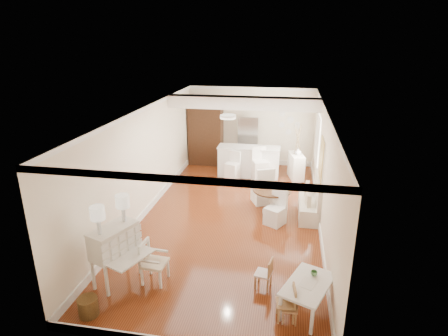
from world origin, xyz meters
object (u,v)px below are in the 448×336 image
(kids_table, at_px, (307,297))
(pantry_cabinet, at_px, (206,133))
(secretary_bureau, at_px, (116,255))
(slip_chair_far, at_px, (262,185))
(bar_stool_right, at_px, (260,165))
(kids_chair_c, at_px, (290,307))
(dining_table, at_px, (272,201))
(slip_chair_near, at_px, (275,208))
(kids_chair_b, at_px, (263,273))
(sideboard, at_px, (296,166))
(breakfast_counter, at_px, (249,162))
(wicker_basket, at_px, (88,307))
(kids_chair_a, at_px, (286,303))
(bar_stool_left, at_px, (232,167))
(gustavian_armchair, at_px, (155,262))
(fridge, at_px, (258,143))

(kids_table, xyz_separation_m, pantry_cabinet, (-3.44, 7.45, 0.88))
(secretary_bureau, bearing_deg, slip_chair_far, 81.46)
(slip_chair_far, xyz_separation_m, bar_stool_right, (-0.20, 1.57, 0.03))
(kids_chair_c, distance_m, dining_table, 4.02)
(kids_table, relative_size, kids_chair_c, 2.02)
(slip_chair_near, bearing_deg, kids_chair_b, -62.06)
(secretary_bureau, xyz_separation_m, sideboard, (3.37, 6.28, -0.17))
(slip_chair_near, distance_m, breakfast_counter, 3.47)
(secretary_bureau, distance_m, kids_chair_b, 2.79)
(slip_chair_far, height_order, sideboard, slip_chair_far)
(wicker_basket, distance_m, kids_chair_a, 3.30)
(slip_chair_far, distance_m, pantry_cabinet, 3.95)
(wicker_basket, height_order, pantry_cabinet, pantry_cabinet)
(slip_chair_far, relative_size, bar_stool_left, 1.10)
(kids_table, xyz_separation_m, breakfast_counter, (-1.74, 6.37, 0.24))
(gustavian_armchair, xyz_separation_m, wicker_basket, (-0.79, -1.09, -0.25))
(slip_chair_far, distance_m, bar_stool_right, 1.58)
(kids_table, distance_m, bar_stool_left, 6.24)
(kids_table, height_order, kids_chair_a, kids_chair_a)
(kids_chair_a, bearing_deg, slip_chair_far, -178.20)
(wicker_basket, distance_m, slip_chair_near, 4.84)
(kids_table, height_order, slip_chair_far, slip_chair_far)
(wicker_basket, distance_m, kids_chair_b, 3.11)
(bar_stool_left, distance_m, pantry_cabinet, 2.15)
(kids_chair_a, bearing_deg, pantry_cabinet, -165.78)
(kids_table, distance_m, kids_chair_a, 0.46)
(kids_chair_b, xyz_separation_m, bar_stool_right, (-0.54, 5.39, 0.26))
(kids_table, distance_m, kids_chair_b, 0.92)
(wicker_basket, xyz_separation_m, slip_chair_near, (2.92, 3.84, 0.28))
(gustavian_armchair, xyz_separation_m, pantry_cabinet, (-0.61, 7.14, 0.73))
(gustavian_armchair, bearing_deg, bar_stool_right, -11.06)
(dining_table, xyz_separation_m, sideboard, (0.64, 2.79, 0.07))
(kids_chair_b, xyz_separation_m, slip_chair_far, (-0.33, 3.83, 0.23))
(dining_table, bearing_deg, sideboard, 77.09)
(kids_chair_a, distance_m, slip_chair_far, 4.67)
(dining_table, relative_size, fridge, 0.56)
(bar_stool_left, bearing_deg, slip_chair_near, -41.97)
(slip_chair_far, distance_m, breakfast_counter, 2.14)
(secretary_bureau, xyz_separation_m, dining_table, (2.73, 3.48, -0.24))
(wicker_basket, height_order, kids_table, kids_table)
(dining_table, height_order, bar_stool_left, bar_stool_left)
(slip_chair_far, height_order, pantry_cabinet, pantry_cabinet)
(kids_table, relative_size, kids_chair_a, 1.70)
(kids_chair_b, bearing_deg, kids_table, 68.67)
(kids_chair_a, height_order, slip_chair_far, slip_chair_far)
(kids_chair_c, bearing_deg, breakfast_counter, 103.70)
(wicker_basket, xyz_separation_m, dining_table, (2.80, 4.44, 0.18))
(kids_chair_a, bearing_deg, bar_stool_left, -170.72)
(dining_table, distance_m, sideboard, 2.87)
(bar_stool_left, bearing_deg, slip_chair_far, -34.74)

